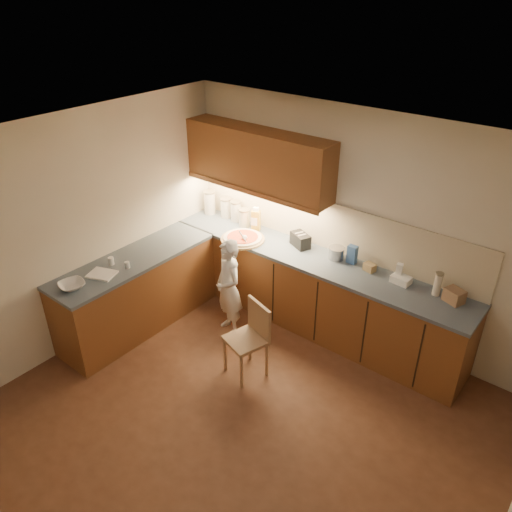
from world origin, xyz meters
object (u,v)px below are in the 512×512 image
at_px(child, 229,288).
at_px(oil_jug, 256,220).
at_px(wooden_chair, 251,335).
at_px(toaster, 300,240).
at_px(pizza_on_board, 243,238).

relative_size(child, oil_jug, 3.87).
bearing_deg(wooden_chair, toaster, 118.05).
relative_size(pizza_on_board, toaster, 1.83).
bearing_deg(wooden_chair, pizza_on_board, 150.29).
height_order(pizza_on_board, wooden_chair, pizza_on_board).
relative_size(oil_jug, toaster, 1.06).
bearing_deg(pizza_on_board, child, -66.20).
bearing_deg(oil_jug, toaster, -0.57).
bearing_deg(oil_jug, wooden_chair, -53.32).
xyz_separation_m(child, wooden_chair, (0.64, -0.38, -0.12)).
bearing_deg(toaster, oil_jug, -155.99).
xyz_separation_m(wooden_chair, toaster, (-0.24, 1.23, 0.52)).
distance_m(pizza_on_board, wooden_chair, 1.35).
height_order(wooden_chair, oil_jug, oil_jug).
height_order(oil_jug, toaster, oil_jug).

